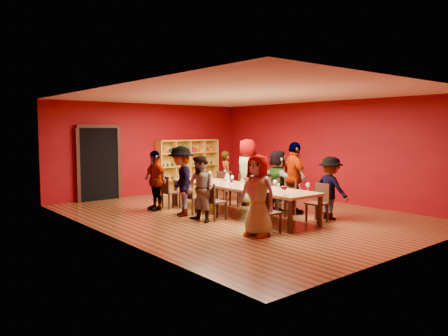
{
  "coord_description": "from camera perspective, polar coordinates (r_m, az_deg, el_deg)",
  "views": [
    {
      "loc": [
        -7.2,
        -8.21,
        2.14
      ],
      "look_at": [
        -0.04,
        0.55,
        1.15
      ],
      "focal_mm": 35.0,
      "sensor_mm": 36.0,
      "label": 1
    }
  ],
  "objects": [
    {
      "name": "chair_person_right_3",
      "position": [
        12.36,
        2.2,
        -2.65
      ],
      "size": [
        0.42,
        0.42,
        0.89
      ],
      "color": "black",
      "rests_on": "ground"
    },
    {
      "name": "person_left_3",
      "position": [
        10.88,
        -5.62,
        -1.71
      ],
      "size": [
        0.88,
        1.22,
        1.75
      ],
      "primitive_type": "imported",
      "rotation": [
        0.0,
        0.0,
        -1.99
      ],
      "color": "#131535",
      "rests_on": "ground"
    },
    {
      "name": "carafe_b",
      "position": [
        10.88,
        3.95,
        -1.74
      ],
      "size": [
        0.13,
        0.13,
        0.26
      ],
      "color": "white",
      "rests_on": "tasting_table"
    },
    {
      "name": "wine_glass_16",
      "position": [
        12.17,
        -4.81,
        -0.95
      ],
      "size": [
        0.07,
        0.07,
        0.18
      ],
      "color": "white",
      "rests_on": "tasting_table"
    },
    {
      "name": "wine_glass_22",
      "position": [
        9.39,
        7.96,
        -2.67
      ],
      "size": [
        0.08,
        0.08,
        0.2
      ],
      "color": "white",
      "rests_on": "tasting_table"
    },
    {
      "name": "wine_glass_13",
      "position": [
        10.66,
        1.01,
        -1.76
      ],
      "size": [
        0.08,
        0.08,
        0.19
      ],
      "color": "white",
      "rests_on": "tasting_table"
    },
    {
      "name": "wine_glass_7",
      "position": [
        11.88,
        0.46,
        -1.03
      ],
      "size": [
        0.08,
        0.08,
        0.2
      ],
      "color": "white",
      "rests_on": "tasting_table"
    },
    {
      "name": "doorway",
      "position": [
        13.79,
        -16.08,
        0.57
      ],
      "size": [
        1.4,
        0.17,
        2.3
      ],
      "color": "black",
      "rests_on": "ground"
    },
    {
      "name": "wine_glass_20",
      "position": [
        12.22,
        -4.61,
        -0.85
      ],
      "size": [
        0.08,
        0.08,
        0.2
      ],
      "color": "white",
      "rests_on": "tasting_table"
    },
    {
      "name": "wine_bottle",
      "position": [
        12.27,
        -2.71,
        -0.89
      ],
      "size": [
        0.11,
        0.11,
        0.35
      ],
      "color": "#143719",
      "rests_on": "tasting_table"
    },
    {
      "name": "wine_glass_10",
      "position": [
        10.46,
        6.69,
        -1.85
      ],
      "size": [
        0.08,
        0.08,
        0.21
      ],
      "color": "white",
      "rests_on": "tasting_table"
    },
    {
      "name": "wine_glass_17",
      "position": [
        10.83,
        0.18,
        -1.55
      ],
      "size": [
        0.09,
        0.09,
        0.21
      ],
      "color": "white",
      "rests_on": "tasting_table"
    },
    {
      "name": "spittoon_bowl",
      "position": [
        10.81,
        3.67,
        -1.99
      ],
      "size": [
        0.33,
        0.33,
        0.18
      ],
      "primitive_type": "ellipsoid",
      "color": "silver",
      "rests_on": "tasting_table"
    },
    {
      "name": "wine_glass_19",
      "position": [
        10.26,
        3.59,
        -2.0
      ],
      "size": [
        0.08,
        0.08,
        0.19
      ],
      "color": "white",
      "rests_on": "tasting_table"
    },
    {
      "name": "chair_person_right_0",
      "position": [
        10.46,
        12.33,
        -4.16
      ],
      "size": [
        0.42,
        0.42,
        0.89
      ],
      "color": "black",
      "rests_on": "ground"
    },
    {
      "name": "chair_person_right_1",
      "position": [
        11.1,
        8.31,
        -3.57
      ],
      "size": [
        0.42,
        0.42,
        0.89
      ],
      "color": "black",
      "rests_on": "ground"
    },
    {
      "name": "chair_person_right_4",
      "position": [
        13.13,
        -0.74,
        -2.19
      ],
      "size": [
        0.42,
        0.42,
        0.89
      ],
      "color": "black",
      "rests_on": "ground"
    },
    {
      "name": "wine_glass_9",
      "position": [
        11.42,
        1.08,
        -1.24
      ],
      "size": [
        0.08,
        0.08,
        0.21
      ],
      "color": "white",
      "rests_on": "tasting_table"
    },
    {
      "name": "wine_glass_15",
      "position": [
        10.01,
        9.89,
        -2.31
      ],
      "size": [
        0.07,
        0.07,
        0.18
      ],
      "color": "white",
      "rests_on": "tasting_table"
    },
    {
      "name": "person_right_2",
      "position": [
        11.63,
        7.03,
        -1.62
      ],
      "size": [
        0.73,
        1.55,
        1.61
      ],
      "primitive_type": "imported",
      "rotation": [
        0.0,
        0.0,
        1.37
      ],
      "color": "#537EAC",
      "rests_on": "ground"
    },
    {
      "name": "carafe_a",
      "position": [
        11.19,
        0.42,
        -1.48
      ],
      "size": [
        0.11,
        0.11,
        0.28
      ],
      "color": "white",
      "rests_on": "tasting_table"
    },
    {
      "name": "chair_person_left_4",
      "position": [
        12.01,
        -7.26,
        -2.91
      ],
      "size": [
        0.42,
        0.42,
        0.89
      ],
      "color": "black",
      "rests_on": "ground"
    },
    {
      "name": "shelving_unit",
      "position": [
        15.24,
        -4.79,
        0.63
      ],
      "size": [
        2.4,
        0.4,
        1.8
      ],
      "color": "gold",
      "rests_on": "ground"
    },
    {
      "name": "wine_glass_4",
      "position": [
        11.5,
        -2.01,
        -1.29
      ],
      "size": [
        0.07,
        0.07,
        0.18
      ],
      "color": "white",
      "rests_on": "tasting_table"
    },
    {
      "name": "wine_glass_2",
      "position": [
        11.87,
        -2.48,
        -1.1
      ],
      "size": [
        0.07,
        0.07,
        0.18
      ],
      "color": "white",
      "rests_on": "tasting_table"
    },
    {
      "name": "person_right_0",
      "position": [
        10.75,
        13.74,
        -2.55
      ],
      "size": [
        0.47,
        1.0,
        1.51
      ],
      "primitive_type": "imported",
      "rotation": [
        0.0,
        0.0,
        1.5
      ],
      "color": "#151D39",
      "rests_on": "ground"
    },
    {
      "name": "wine_glass_18",
      "position": [
        10.63,
        6.55,
        -1.83
      ],
      "size": [
        0.07,
        0.07,
        0.18
      ],
      "color": "white",
      "rests_on": "tasting_table"
    },
    {
      "name": "wine_glass_6",
      "position": [
        10.0,
        4.16,
        -2.14
      ],
      "size": [
        0.08,
        0.08,
        0.21
      ],
      "color": "white",
      "rests_on": "tasting_table"
    },
    {
      "name": "person_left_0",
      "position": [
        8.85,
        4.39,
        -3.56
      ],
      "size": [
        0.65,
        0.9,
        1.65
      ],
      "primitive_type": "imported",
      "rotation": [
        0.0,
        0.0,
        -1.28
      ],
      "color": "#5979B7",
      "rests_on": "ground"
    },
    {
      "name": "wine_glass_12",
      "position": [
        12.48,
        -1.85,
        -0.69
      ],
      "size": [
        0.09,
        0.09,
        0.21
      ],
      "color": "white",
      "rests_on": "tasting_table"
    },
    {
      "name": "wine_glass_21",
      "position": [
        11.46,
        -1.76,
        -1.26
      ],
      "size": [
        0.08,
        0.08,
        0.2
      ],
      "color": "white",
      "rests_on": "tasting_table"
    },
    {
      "name": "wine_glass_8",
      "position": [
        11.24,
        2.74,
        -1.42
      ],
      "size": [
        0.07,
        0.07,
        0.19
      ],
      "color": "white",
      "rests_on": "tasting_table"
    },
    {
      "name": "person_right_3",
      "position": [
        12.47,
        3.04,
        -0.52
      ],
      "size": [
        0.69,
        1.01,
        1.88
      ],
      "primitive_type": "imported",
      "rotation": [
        0.0,
        0.0,
        1.36
      ],
      "color": "beige",
      "rests_on": "ground"
    },
    {
      "name": "wine_glass_1",
      "position": [
        9.45,
        7.67,
        -2.63
      ],
      "size": [
        0.08,
        0.08,
        0.2
      ],
      "color": "white",
      "rests_on": "tasting_table"
    },
    {
      "name": "person_left_2",
      "position": [
        10.13,
        -3.06,
        -2.73
      ],
      "size": [
        0.48,
        0.79,
        1.56
      ],
      "primitive_type": "imported",
      "rotation": [
        0.0,
        0.0,
        -1.48
      ],
      "color": "#5876B6",
      "rests_on": "ground"
    },
    {
      "name": "chair_person_right_2",
      "position": [
        11.5,
        6.16,
        -3.25
      ],
      "size": [
        0.42,
        0.42,
        0.89
      ],
      "color": "black",
      "rests_on": "ground"
    },
    {
      "name": "tasting_table",
      "position": [
        11.02,
        1.98,
        -2.52
      ],
      "size": [
        1.1,
        4.5,
        0.75
      ],
      "color": "#B27B4A",
      "rests_on": "ground"
    },
    {
      "name": "person_left_4",
      "position": [
        11.76,
        -8.98,
        -1.61
      ],
      "size": [
        0.45,
        0.95,
        1.6
      ],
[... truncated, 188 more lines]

